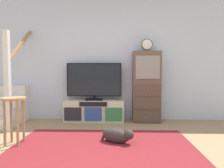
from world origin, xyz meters
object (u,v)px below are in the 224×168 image
dog (118,135)px  television (94,81)px  side_cabinet (146,87)px  desk_clock (147,45)px  media_console (94,111)px  bar_stool_near (14,110)px

dog → television: bearing=110.2°
television → side_cabinet: size_ratio=0.78×
television → desk_clock: 1.35m
dog → desk_clock: bearing=65.5°
desk_clock → media_console: bearing=179.8°
media_console → side_cabinet: (1.12, 0.01, 0.52)m
bar_stool_near → dog: size_ratio=1.37×
television → dog: television is taller
media_console → side_cabinet: side_cabinet is taller
side_cabinet → bar_stool_near: (-2.13, -1.46, -0.23)m
desk_clock → dog: (-0.61, -1.35, -1.52)m
television → dog: (0.51, -1.38, -0.77)m
side_cabinet → bar_stool_near: size_ratio=2.15×
media_console → bar_stool_near: size_ratio=1.83×
television → side_cabinet: (1.12, -0.01, -0.13)m
desk_clock → dog: size_ratio=0.52×
television → dog: bearing=-69.8°
television → bar_stool_near: (-1.01, -1.47, -0.36)m
media_console → dog: media_console is taller
television → dog: size_ratio=2.31×
side_cabinet → television: bearing=179.3°
desk_clock → bar_stool_near: 2.80m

